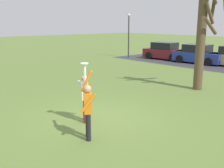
{
  "coord_description": "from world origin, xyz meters",
  "views": [
    {
      "loc": [
        7.26,
        -5.64,
        3.39
      ],
      "look_at": [
        0.64,
        0.2,
        1.35
      ],
      "focal_mm": 42.69,
      "sensor_mm": 36.0,
      "label": 1
    }
  ],
  "objects": [
    {
      "name": "ground_plane",
      "position": [
        0.0,
        0.0,
        0.0
      ],
      "size": [
        120.0,
        120.0,
        0.0
      ],
      "primitive_type": "plane",
      "color": "olive"
    },
    {
      "name": "parked_car_maroon",
      "position": [
        -8.28,
        14.82,
        0.73
      ],
      "size": [
        4.26,
        2.36,
        1.59
      ],
      "rotation": [
        0.0,
        0.0,
        0.1
      ],
      "color": "maroon",
      "rests_on": "ground_plane"
    },
    {
      "name": "bare_tree_tall",
      "position": [
        0.2,
        6.64,
        2.77
      ],
      "size": [
        1.52,
        1.89,
        5.54
      ],
      "color": "brown",
      "rests_on": "ground_plane"
    },
    {
      "name": "person_defender",
      "position": [
        1.25,
        -1.28,
        0.98
      ],
      "size": [
        0.65,
        0.62,
        2.04
      ],
      "rotation": [
        0.0,
        0.0,
        2.58
      ],
      "color": "black",
      "rests_on": "ground_plane"
    },
    {
      "name": "lamppost_by_lot",
      "position": [
        -11.59,
        13.2,
        2.59
      ],
      "size": [
        0.28,
        0.28,
        4.26
      ],
      "color": "#2D2D33",
      "rests_on": "ground_plane"
    },
    {
      "name": "parked_car_blue",
      "position": [
        -4.88,
        14.9,
        0.73
      ],
      "size": [
        4.26,
        2.36,
        1.59
      ],
      "rotation": [
        0.0,
        0.0,
        0.1
      ],
      "color": "#233893",
      "rests_on": "ground_plane"
    },
    {
      "name": "person_catcher",
      "position": [
        0.04,
        -0.51,
        0.98
      ],
      "size": [
        0.58,
        0.53,
        2.08
      ],
      "rotation": [
        0.0,
        0.0,
        -0.57
      ],
      "color": "maroon",
      "rests_on": "ground_plane"
    },
    {
      "name": "frisbee_disc",
      "position": [
        0.23,
        -0.63,
        2.09
      ],
      "size": [
        0.25,
        0.25,
        0.02
      ],
      "primitive_type": "cylinder",
      "color": "white",
      "rests_on": "person_catcher"
    }
  ]
}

